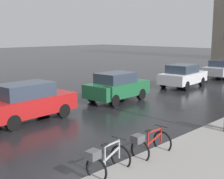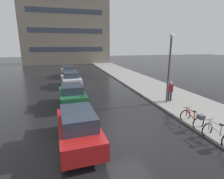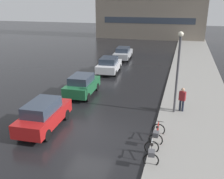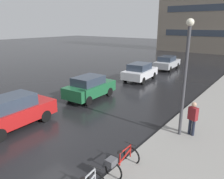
{
  "view_description": "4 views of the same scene",
  "coord_description": "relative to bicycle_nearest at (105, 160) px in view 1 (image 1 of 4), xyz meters",
  "views": [
    {
      "loc": [
        9.3,
        -7.18,
        3.77
      ],
      "look_at": [
        -0.14,
        2.54,
        1.33
      ],
      "focal_mm": 50.0,
      "sensor_mm": 36.0,
      "label": 1
    },
    {
      "loc": [
        -2.91,
        -7.56,
        4.43
      ],
      "look_at": [
        0.38,
        4.78,
        1.21
      ],
      "focal_mm": 28.0,
      "sensor_mm": 36.0,
      "label": 2
    },
    {
      "loc": [
        4.79,
        -11.5,
        6.94
      ],
      "look_at": [
        0.33,
        3.84,
        1.27
      ],
      "focal_mm": 40.0,
      "sensor_mm": 36.0,
      "label": 3
    },
    {
      "loc": [
        7.53,
        -5.33,
        5.04
      ],
      "look_at": [
        0.39,
        4.13,
        1.5
      ],
      "focal_mm": 35.0,
      "sensor_mm": 36.0,
      "label": 4
    }
  ],
  "objects": [
    {
      "name": "car_white",
      "position": [
        -6.21,
        13.91,
        0.33
      ],
      "size": [
        2.25,
        4.16,
        1.61
      ],
      "color": "silver",
      "rests_on": "ground"
    },
    {
      "name": "bicycle_nearest",
      "position": [
        0.0,
        0.0,
        0.0
      ],
      "size": [
        0.82,
        1.4,
        0.96
      ],
      "color": "black",
      "rests_on": "ground"
    },
    {
      "name": "ground_plane",
      "position": [
        -3.8,
        1.76,
        -0.49
      ],
      "size": [
        140.0,
        140.0,
        0.0
      ],
      "primitive_type": "plane",
      "color": "black"
    },
    {
      "name": "car_green",
      "position": [
        -6.35,
        7.18,
        0.34
      ],
      "size": [
        1.98,
        3.89,
        1.62
      ],
      "color": "#1E6038",
      "rests_on": "ground"
    },
    {
      "name": "car_silver",
      "position": [
        -6.33,
        20.38,
        0.29
      ],
      "size": [
        2.13,
        4.47,
        1.54
      ],
      "color": "#B2B5BA",
      "rests_on": "ground"
    },
    {
      "name": "car_red",
      "position": [
        -6.34,
        1.54,
        0.36
      ],
      "size": [
        1.94,
        4.24,
        1.68
      ],
      "color": "#AD1919",
      "rests_on": "ground"
    },
    {
      "name": "bicycle_second",
      "position": [
        0.04,
        1.79,
        -0.01
      ],
      "size": [
        0.73,
        1.43,
        0.93
      ],
      "color": "black",
      "rests_on": "ground"
    }
  ]
}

